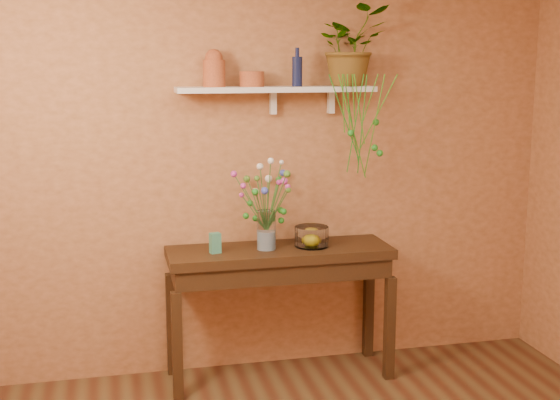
{
  "coord_description": "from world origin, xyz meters",
  "views": [
    {
      "loc": [
        -1.03,
        -2.86,
        2.1
      ],
      "look_at": [
        0.0,
        1.55,
        1.25
      ],
      "focal_mm": 47.65,
      "sensor_mm": 36.0,
      "label": 1
    }
  ],
  "objects_px": {
    "sideboard": "(280,267)",
    "bouquet": "(266,190)",
    "terracotta_jug": "(214,69)",
    "spider_plant": "(351,46)",
    "glass_vase": "(266,233)",
    "glass_bowl": "(312,237)",
    "blue_bottle": "(297,71)"
  },
  "relations": [
    {
      "from": "sideboard",
      "to": "bouquet",
      "type": "distance_m",
      "value": 0.53
    },
    {
      "from": "terracotta_jug",
      "to": "spider_plant",
      "type": "distance_m",
      "value": 0.92
    },
    {
      "from": "bouquet",
      "to": "glass_vase",
      "type": "bearing_deg",
      "value": -109.5
    },
    {
      "from": "spider_plant",
      "to": "glass_bowl",
      "type": "xyz_separation_m",
      "value": [
        -0.3,
        -0.14,
        -1.24
      ]
    },
    {
      "from": "sideboard",
      "to": "terracotta_jug",
      "type": "xyz_separation_m",
      "value": [
        -0.39,
        0.14,
        1.29
      ]
    },
    {
      "from": "sideboard",
      "to": "glass_vase",
      "type": "distance_m",
      "value": 0.26
    },
    {
      "from": "terracotta_jug",
      "to": "blue_bottle",
      "type": "bearing_deg",
      "value": -4.69
    },
    {
      "from": "sideboard",
      "to": "glass_vase",
      "type": "xyz_separation_m",
      "value": [
        -0.09,
        -0.01,
        0.24
      ]
    },
    {
      "from": "glass_vase",
      "to": "glass_bowl",
      "type": "height_order",
      "value": "glass_vase"
    },
    {
      "from": "sideboard",
      "to": "glass_bowl",
      "type": "distance_m",
      "value": 0.29
    },
    {
      "from": "blue_bottle",
      "to": "glass_bowl",
      "type": "xyz_separation_m",
      "value": [
        0.08,
        -0.11,
        -1.08
      ]
    },
    {
      "from": "spider_plant",
      "to": "bouquet",
      "type": "bearing_deg",
      "value": -167.53
    },
    {
      "from": "bouquet",
      "to": "terracotta_jug",
      "type": "bearing_deg",
      "value": 155.54
    },
    {
      "from": "glass_bowl",
      "to": "bouquet",
      "type": "bearing_deg",
      "value": 178.03
    },
    {
      "from": "glass_vase",
      "to": "bouquet",
      "type": "height_order",
      "value": "bouquet"
    },
    {
      "from": "glass_vase",
      "to": "terracotta_jug",
      "type": "bearing_deg",
      "value": 152.74
    },
    {
      "from": "blue_bottle",
      "to": "bouquet",
      "type": "xyz_separation_m",
      "value": [
        -0.23,
        -0.1,
        -0.76
      ]
    },
    {
      "from": "terracotta_jug",
      "to": "spider_plant",
      "type": "bearing_deg",
      "value": -0.5
    },
    {
      "from": "terracotta_jug",
      "to": "blue_bottle",
      "type": "relative_size",
      "value": 0.96
    },
    {
      "from": "spider_plant",
      "to": "glass_bowl",
      "type": "bearing_deg",
      "value": -154.28
    },
    {
      "from": "blue_bottle",
      "to": "terracotta_jug",
      "type": "bearing_deg",
      "value": 175.31
    },
    {
      "from": "bouquet",
      "to": "blue_bottle",
      "type": "bearing_deg",
      "value": 23.05
    },
    {
      "from": "terracotta_jug",
      "to": "blue_bottle",
      "type": "height_order",
      "value": "blue_bottle"
    },
    {
      "from": "terracotta_jug",
      "to": "blue_bottle",
      "type": "distance_m",
      "value": 0.54
    },
    {
      "from": "terracotta_jug",
      "to": "glass_vase",
      "type": "relative_size",
      "value": 0.92
    },
    {
      "from": "terracotta_jug",
      "to": "glass_vase",
      "type": "bearing_deg",
      "value": -27.26
    },
    {
      "from": "sideboard",
      "to": "terracotta_jug",
      "type": "bearing_deg",
      "value": 160.17
    },
    {
      "from": "glass_vase",
      "to": "glass_bowl",
      "type": "bearing_deg",
      "value": 0.99
    },
    {
      "from": "blue_bottle",
      "to": "bouquet",
      "type": "relative_size",
      "value": 0.51
    },
    {
      "from": "glass_vase",
      "to": "glass_bowl",
      "type": "distance_m",
      "value": 0.31
    },
    {
      "from": "terracotta_jug",
      "to": "glass_vase",
      "type": "xyz_separation_m",
      "value": [
        0.3,
        -0.16,
        -1.05
      ]
    },
    {
      "from": "glass_vase",
      "to": "sideboard",
      "type": "bearing_deg",
      "value": 8.35
    }
  ]
}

